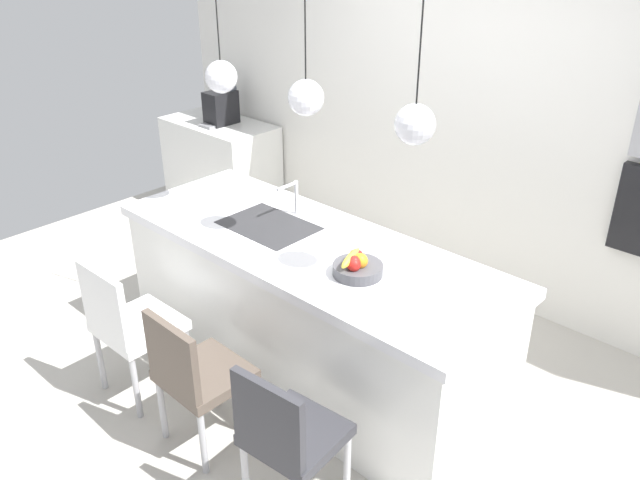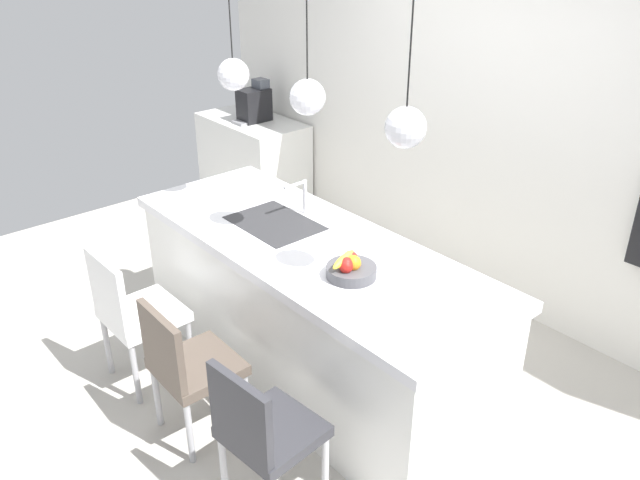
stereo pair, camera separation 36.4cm
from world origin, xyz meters
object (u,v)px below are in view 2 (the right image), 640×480
coffee_machine (254,104)px  chair_far (263,431)px  chair_middle (187,364)px  fruit_bowl (350,268)px  chair_near (133,310)px

coffee_machine → chair_far: 3.74m
chair_middle → chair_far: 0.69m
fruit_bowl → chair_near: (-1.07, -0.76, -0.47)m
coffee_machine → chair_middle: bearing=-42.3°
fruit_bowl → chair_middle: (-0.45, -0.76, -0.50)m
coffee_machine → chair_far: bearing=-35.1°
fruit_bowl → chair_far: bearing=-72.5°
chair_near → chair_middle: 0.62m
chair_near → chair_far: size_ratio=1.04×
fruit_bowl → chair_far: 0.93m
chair_far → chair_middle: bearing=-179.9°
chair_middle → chair_far: bearing=0.1°
fruit_bowl → chair_far: size_ratio=0.31×
chair_far → coffee_machine: bearing=144.9°
coffee_machine → chair_far: size_ratio=0.44×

